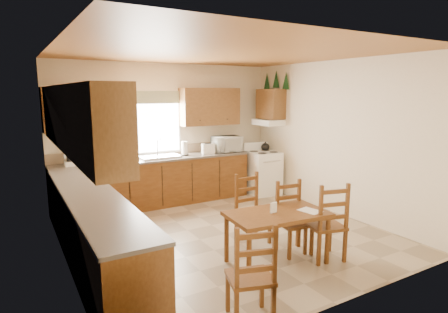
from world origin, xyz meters
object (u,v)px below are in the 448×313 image
chair_near_left (250,271)px  microwave (227,144)px  chair_near_right (326,221)px  chair_far_right (253,209)px  stove (263,173)px  chair_far_left (294,218)px  dining_table (277,238)px

chair_near_left → microwave: bearing=-100.6°
microwave → chair_near_right: microwave is taller
microwave → chair_far_right: 2.65m
chair_near_left → chair_near_right: 1.71m
stove → chair_near_right: chair_near_right is taller
stove → chair_near_right: (-1.19, -2.97, 0.07)m
stove → chair_near_right: bearing=-105.9°
chair_near_left → chair_far_left: 1.66m
dining_table → chair_far_left: 0.44m
dining_table → chair_far_right: chair_far_right is taller
chair_near_right → microwave: bearing=-84.2°
microwave → chair_near_left: (-2.08, -3.92, -0.59)m
chair_far_left → chair_far_right: (-0.27, 0.58, 0.01)m
chair_near_left → chair_far_left: chair_near_left is taller
dining_table → chair_far_right: 0.73m
stove → chair_near_left: bearing=-121.9°
microwave → chair_near_right: bearing=-92.0°
chair_far_right → chair_near_right: bearing=-61.8°
chair_near_left → chair_near_right: size_ratio=0.96×
dining_table → chair_far_left: size_ratio=1.29×
stove → chair_far_right: 2.66m
microwave → chair_near_left: bearing=-111.6°
stove → microwave: bearing=160.2°
stove → microwave: (-0.71, 0.34, 0.64)m
chair_near_right → chair_far_right: chair_near_right is taller
dining_table → stove: bearing=61.9°
microwave → chair_far_left: size_ratio=0.56×
chair_far_left → chair_far_right: chair_far_right is taller
dining_table → chair_far_left: (0.39, 0.12, 0.15)m
chair_far_left → chair_near_left: bearing=-137.9°
chair_near_right → chair_far_right: 1.05m
stove → microwave: 1.01m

